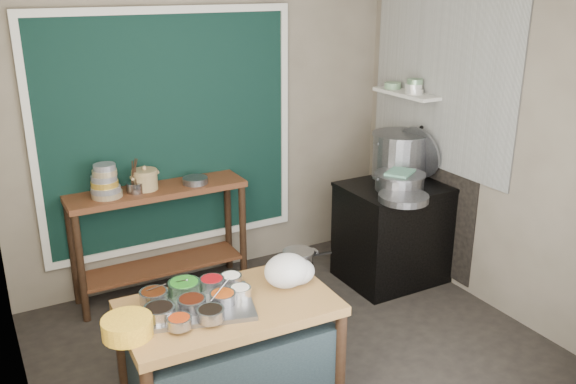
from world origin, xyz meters
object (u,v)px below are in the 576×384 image
prep_table (231,358)px  condiment_tray (199,306)px  steamer (399,181)px  saucepan (298,259)px  back_counter (161,241)px  stove_block (395,234)px  utensil_cup (135,187)px  yellow_basin (127,327)px  ceramic_crock (145,181)px  stock_pot (399,155)px

prep_table → condiment_tray: (-0.17, 0.04, 0.39)m
steamer → saucepan: bearing=-154.7°
back_counter → stove_block: (1.90, -0.73, -0.05)m
utensil_cup → steamer: (2.02, -0.80, -0.04)m
prep_table → back_counter: (0.10, 1.68, 0.10)m
prep_table → stove_block: bearing=27.2°
condiment_tray → yellow_basin: 0.45m
utensil_cup → ceramic_crock: ceramic_crock is taller
stove_block → stock_pot: size_ratio=1.77×
saucepan → ceramic_crock: 1.59m
prep_table → stock_pot: size_ratio=2.45×
prep_table → utensil_cup: 1.76m
stove_block → prep_table: bearing=-154.7°
prep_table → back_counter: bearing=88.5°
saucepan → utensil_cup: bearing=123.1°
saucepan → stock_pot: 1.83m
saucepan → steamer: size_ratio=0.49×
prep_table → saucepan: saucepan is taller
utensil_cup → ceramic_crock: (0.09, 0.03, 0.03)m
utensil_cup → stock_pot: 2.29m
ceramic_crock → stock_pot: stock_pot is taller
ceramic_crock → saucepan: bearing=-68.3°
back_counter → prep_table: bearing=-93.4°
yellow_basin → stock_pot: bearing=23.4°
prep_table → condiment_tray: 0.43m
condiment_tray → yellow_basin: bearing=-168.2°
back_counter → condiment_tray: size_ratio=2.35×
stove_block → steamer: 0.54m
prep_table → ceramic_crock: 1.80m
stock_pot → steamer: (-0.22, -0.29, -0.13)m
prep_table → utensil_cup: size_ratio=8.95×
condiment_tray → prep_table: bearing=-12.1°
back_counter → steamer: bearing=-24.2°
condiment_tray → utensil_cup: (0.09, 1.61, 0.23)m
prep_table → saucepan: bearing=21.9°
prep_table → ceramic_crock: size_ratio=5.80×
steamer → prep_table: bearing=-156.3°
stove_block → saucepan: (-1.40, -0.73, 0.38)m
prep_table → yellow_basin: size_ratio=4.59×
ceramic_crock → stock_pot: (2.14, -0.54, 0.06)m
back_counter → yellow_basin: back_counter is taller
utensil_cup → stock_pot: size_ratio=0.27×
stove_block → yellow_basin: (-2.61, -1.00, 0.38)m
condiment_tray → saucepan: 0.79m
stove_block → ceramic_crock: (-1.99, 0.74, 0.60)m
utensil_cup → stove_block: bearing=-18.7°
ceramic_crock → stock_pot: bearing=-14.2°
stove_block → ceramic_crock: size_ratio=4.18×
utensil_cup → prep_table: bearing=-87.3°
condiment_tray → utensil_cup: size_ratio=4.42×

